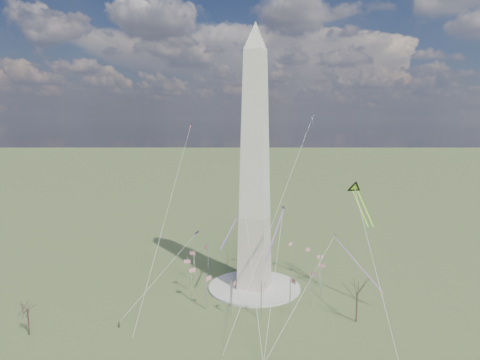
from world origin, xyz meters
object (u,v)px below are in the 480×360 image
(tree_near, at_px, (357,290))
(kite_delta_black, at_px, (356,190))
(person_west, at_px, (119,324))
(washington_monument, at_px, (255,167))

(tree_near, xyz_separation_m, kite_delta_black, (-3.71, 27.40, 28.45))
(tree_near, relative_size, person_west, 8.00)
(person_west, distance_m, kite_delta_black, 95.90)
(washington_monument, height_order, tree_near, washington_monument)
(washington_monument, relative_size, kite_delta_black, 5.84)
(person_west, bearing_deg, kite_delta_black, -134.05)
(washington_monument, xyz_separation_m, tree_near, (40.00, -15.87, -37.14))
(person_west, bearing_deg, tree_near, -151.79)
(tree_near, relative_size, kite_delta_black, 0.88)
(person_west, relative_size, kite_delta_black, 0.11)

